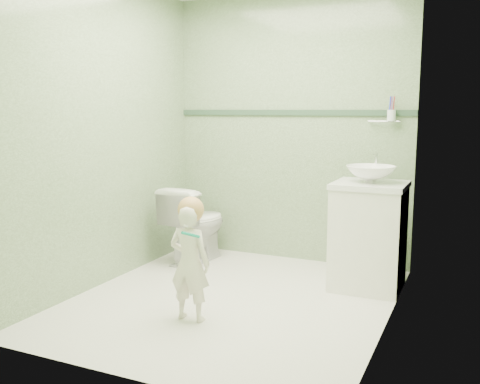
% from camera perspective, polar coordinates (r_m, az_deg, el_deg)
% --- Properties ---
extents(ground, '(2.50, 2.50, 0.00)m').
position_cam_1_polar(ground, '(3.96, -0.92, -11.54)').
color(ground, white).
rests_on(ground, ground).
extents(room_shell, '(2.50, 2.54, 2.40)m').
position_cam_1_polar(room_shell, '(3.72, -0.96, 6.09)').
color(room_shell, gray).
rests_on(room_shell, ground).
extents(trim_stripe, '(2.20, 0.02, 0.05)m').
position_cam_1_polar(trim_stripe, '(4.86, 5.37, 8.47)').
color(trim_stripe, '#304B37').
rests_on(trim_stripe, room_shell).
extents(vanity, '(0.52, 0.50, 0.80)m').
position_cam_1_polar(vanity, '(4.24, 13.59, -4.76)').
color(vanity, white).
rests_on(vanity, ground).
extents(counter, '(0.54, 0.52, 0.04)m').
position_cam_1_polar(counter, '(4.16, 13.80, 0.73)').
color(counter, white).
rests_on(counter, vanity).
extents(basin, '(0.37, 0.37, 0.13)m').
position_cam_1_polar(basin, '(4.15, 13.84, 1.88)').
color(basin, white).
rests_on(basin, counter).
extents(faucet, '(0.03, 0.13, 0.18)m').
position_cam_1_polar(faucet, '(4.32, 14.34, 3.20)').
color(faucet, silver).
rests_on(faucet, counter).
extents(cup_holder, '(0.26, 0.07, 0.21)m').
position_cam_1_polar(cup_holder, '(4.59, 15.83, 7.94)').
color(cup_holder, silver).
rests_on(cup_holder, room_shell).
extents(toilet, '(0.45, 0.72, 0.70)m').
position_cam_1_polar(toilet, '(4.87, -4.78, -3.38)').
color(toilet, white).
rests_on(toilet, ground).
extents(toddler, '(0.29, 0.19, 0.77)m').
position_cam_1_polar(toddler, '(3.52, -5.41, -7.59)').
color(toddler, silver).
rests_on(toddler, ground).
extents(hair_cap, '(0.17, 0.17, 0.17)m').
position_cam_1_polar(hair_cap, '(3.46, -5.29, -1.90)').
color(hair_cap, tan).
rests_on(hair_cap, toddler).
extents(teal_toothbrush, '(0.11, 0.13, 0.08)m').
position_cam_1_polar(teal_toothbrush, '(3.32, -5.37, -4.48)').
color(teal_toothbrush, '#0B9478').
rests_on(teal_toothbrush, toddler).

